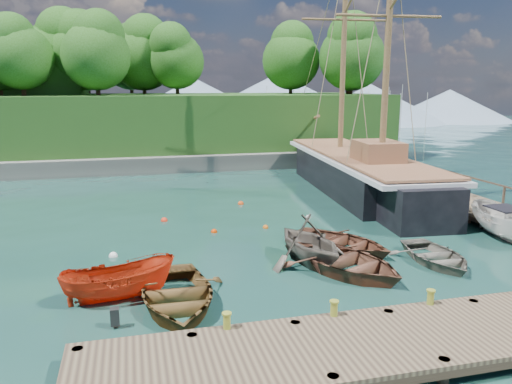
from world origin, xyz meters
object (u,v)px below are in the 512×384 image
at_px(rowboat_0, 177,306).
at_px(rowboat_1, 308,263).
at_px(motorboat_orange, 120,299).
at_px(schooner, 358,175).
at_px(rowboat_3, 435,263).
at_px(rowboat_2, 344,271).
at_px(rowboat_4, 340,251).
at_px(cabin_boat_white, 503,239).

bearing_deg(rowboat_0, rowboat_1, 27.51).
distance_m(motorboat_orange, schooner, 20.18).
bearing_deg(motorboat_orange, rowboat_3, -96.17).
xyz_separation_m(rowboat_0, rowboat_3, (10.22, 1.45, 0.00)).
xyz_separation_m(rowboat_2, rowboat_4, (0.85, 2.27, 0.00)).
height_order(rowboat_2, schooner, schooner).
bearing_deg(rowboat_3, schooner, 79.61).
xyz_separation_m(rowboat_0, schooner, (13.13, 14.57, 1.06)).
height_order(rowboat_2, rowboat_3, rowboat_2).
bearing_deg(rowboat_4, motorboat_orange, 162.19).
bearing_deg(rowboat_0, rowboat_3, 9.29).
height_order(rowboat_3, rowboat_4, rowboat_4).
xyz_separation_m(rowboat_2, rowboat_3, (3.88, -0.01, 0.00)).
distance_m(rowboat_1, motorboat_orange, 7.33).
distance_m(rowboat_4, motorboat_orange, 9.36).
height_order(rowboat_1, cabin_boat_white, rowboat_1).
xyz_separation_m(rowboat_1, schooner, (7.75, 11.91, 1.06)).
bearing_deg(rowboat_0, rowboat_2, 14.17).
relative_size(rowboat_3, motorboat_orange, 1.05).
bearing_deg(rowboat_1, rowboat_2, -64.15).
height_order(rowboat_0, rowboat_2, rowboat_2).
bearing_deg(cabin_boat_white, rowboat_1, -167.48).
bearing_deg(rowboat_2, motorboat_orange, 158.98).
relative_size(rowboat_0, schooner, 0.18).
distance_m(rowboat_0, rowboat_3, 10.33).
distance_m(rowboat_4, schooner, 12.40).
distance_m(rowboat_3, rowboat_4, 3.79).
height_order(motorboat_orange, cabin_boat_white, cabin_boat_white).
relative_size(rowboat_2, cabin_boat_white, 1.15).
distance_m(rowboat_0, rowboat_2, 6.51).
relative_size(motorboat_orange, schooner, 0.14).
distance_m(rowboat_4, cabin_boat_white, 7.85).
height_order(rowboat_0, rowboat_3, rowboat_0).
distance_m(rowboat_2, motorboat_orange, 8.10).
height_order(rowboat_4, motorboat_orange, motorboat_orange).
height_order(rowboat_0, rowboat_4, rowboat_0).
bearing_deg(rowboat_2, rowboat_3, -24.64).
bearing_deg(cabin_boat_white, schooner, 107.53).
bearing_deg(rowboat_1, rowboat_3, -26.75).
height_order(rowboat_0, rowboat_1, rowboat_1).
distance_m(rowboat_3, cabin_boat_white, 5.22).
bearing_deg(rowboat_2, rowboat_1, 104.03).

